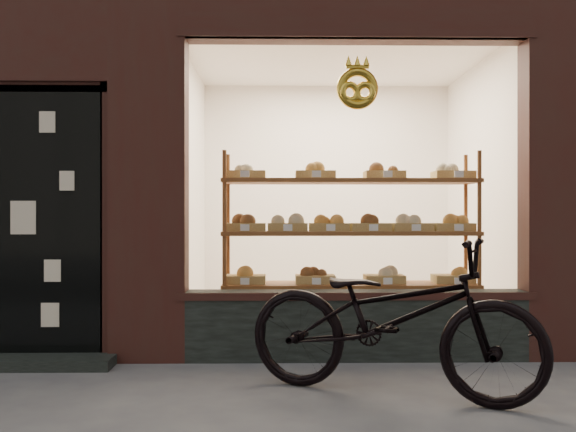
{
  "coord_description": "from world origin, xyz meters",
  "views": [
    {
      "loc": [
        -0.18,
        -2.99,
        1.16
      ],
      "look_at": [
        -0.1,
        2.0,
        1.15
      ],
      "focal_mm": 40.0,
      "sensor_mm": 36.0,
      "label": 1
    }
  ],
  "objects": [
    {
      "name": "display_shelf",
      "position": [
        0.45,
        2.55,
        0.87
      ],
      "size": [
        2.2,
        0.45,
        1.7
      ],
      "color": "brown",
      "rests_on": "ground"
    },
    {
      "name": "bicycle",
      "position": [
        0.54,
        1.08,
        0.51
      ],
      "size": [
        2.03,
        1.42,
        1.01
      ],
      "primitive_type": "imported",
      "rotation": [
        0.0,
        0.0,
        1.14
      ],
      "color": "black",
      "rests_on": "ground"
    }
  ]
}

